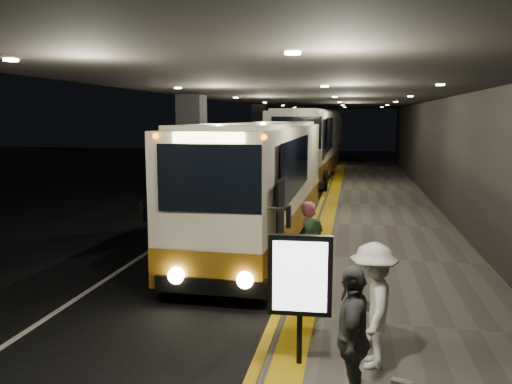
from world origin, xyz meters
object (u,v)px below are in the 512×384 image
(passenger_boarding, at_px, (310,243))
(passenger_waiting_grey, at_px, (352,338))
(coach_third, at_px, (324,140))
(passenger_waiting_green, at_px, (312,264))
(info_sign, at_px, (300,278))
(stanchion_post, at_px, (319,262))
(coach_second, at_px, (308,148))
(coach_main, at_px, (262,188))
(passenger_waiting_white, at_px, (373,305))

(passenger_boarding, distance_m, passenger_waiting_grey, 4.66)
(coach_third, xyz_separation_m, passenger_waiting_grey, (2.60, -38.00, -0.72))
(passenger_waiting_green, height_order, info_sign, info_sign)
(stanchion_post, bearing_deg, passenger_waiting_green, -91.58)
(coach_second, xyz_separation_m, passenger_boarding, (1.75, -18.85, -0.88))
(info_sign, bearing_deg, coach_main, 101.30)
(passenger_waiting_grey, bearing_deg, passenger_waiting_green, -162.93)
(passenger_boarding, height_order, info_sign, info_sign)
(info_sign, xyz_separation_m, stanchion_post, (0.03, 3.50, -0.79))
(passenger_boarding, height_order, passenger_waiting_white, passenger_waiting_white)
(coach_main, distance_m, passenger_waiting_green, 5.56)
(coach_second, bearing_deg, passenger_boarding, -82.26)
(coach_third, distance_m, passenger_waiting_green, 34.87)
(passenger_boarding, bearing_deg, stanchion_post, -126.81)
(passenger_waiting_green, bearing_deg, coach_second, 146.84)
(passenger_waiting_grey, distance_m, info_sign, 1.28)
(passenger_boarding, xyz_separation_m, passenger_waiting_green, (0.16, -1.38, -0.05))
(coach_second, distance_m, coach_third, 14.58)
(passenger_boarding, relative_size, passenger_waiting_green, 1.06)
(coach_third, bearing_deg, info_sign, -85.77)
(coach_main, bearing_deg, coach_second, 91.39)
(passenger_boarding, height_order, passenger_waiting_grey, passenger_waiting_grey)
(info_sign, bearing_deg, coach_second, 91.75)
(info_sign, bearing_deg, coach_third, 89.75)
(coach_third, relative_size, passenger_waiting_grey, 6.53)
(coach_second, xyz_separation_m, passenger_waiting_white, (2.93, -22.28, -0.87))
(coach_third, height_order, stanchion_post, coach_third)
(passenger_waiting_green, relative_size, stanchion_post, 1.68)
(passenger_waiting_green, bearing_deg, passenger_boarding, 147.93)
(passenger_boarding, xyz_separation_m, passenger_waiting_grey, (0.90, -4.57, 0.01))
(passenger_waiting_white, relative_size, info_sign, 0.94)
(coach_main, height_order, stanchion_post, coach_main)
(coach_third, height_order, passenger_waiting_green, coach_third)
(coach_second, height_order, passenger_waiting_green, coach_second)
(stanchion_post, bearing_deg, coach_main, 116.36)
(coach_second, xyz_separation_m, stanchion_post, (1.94, -18.95, -1.27))
(coach_main, relative_size, coach_second, 0.86)
(coach_second, distance_m, passenger_waiting_grey, 23.59)
(coach_second, relative_size, passenger_boarding, 7.19)
(passenger_waiting_white, bearing_deg, info_sign, -78.26)
(passenger_waiting_white, relative_size, passenger_waiting_grey, 0.99)
(passenger_waiting_white, distance_m, info_sign, 1.10)
(passenger_waiting_green, height_order, stanchion_post, passenger_waiting_green)
(passenger_waiting_grey, bearing_deg, passenger_waiting_white, 170.27)
(coach_second, distance_m, stanchion_post, 19.09)
(passenger_boarding, distance_m, stanchion_post, 0.45)
(coach_second, height_order, coach_third, coach_second)
(passenger_waiting_grey, bearing_deg, info_sign, -138.71)
(passenger_waiting_green, distance_m, passenger_waiting_grey, 3.28)
(passenger_waiting_grey, bearing_deg, coach_third, -172.12)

